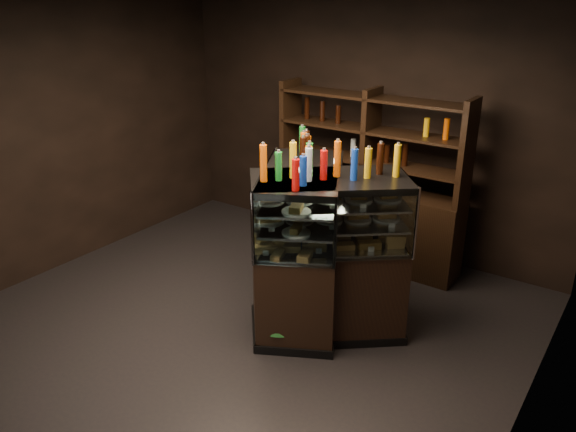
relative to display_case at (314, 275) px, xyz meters
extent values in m
plane|color=black|center=(-0.55, -0.54, -0.50)|extent=(5.00, 5.00, 0.00)
cube|color=black|center=(-0.55, 1.96, 1.00)|extent=(5.00, 0.02, 3.00)
cube|color=black|center=(1.95, -0.54, 1.00)|extent=(0.02, 5.00, 3.00)
cube|color=black|center=(-3.05, -0.54, 1.00)|extent=(0.02, 5.00, 3.00)
cube|color=black|center=(0.16, -0.03, -0.06)|extent=(1.46, 1.37, 0.88)
cube|color=black|center=(0.16, -0.03, -0.46)|extent=(1.50, 1.41, 0.08)
cube|color=black|center=(0.16, -0.03, 0.96)|extent=(1.46, 1.37, 0.06)
cube|color=silver|center=(0.16, -0.03, 0.38)|extent=(1.39, 1.29, 0.02)
cube|color=silver|center=(0.16, -0.03, 0.59)|extent=(1.39, 1.29, 0.02)
cube|color=silver|center=(0.16, -0.03, 0.78)|extent=(1.39, 1.29, 0.02)
cube|color=white|center=(0.38, -0.30, 0.68)|extent=(1.04, 0.86, 0.62)
cylinder|color=silver|center=(0.89, 0.14, 0.68)|extent=(0.03, 0.03, 0.64)
cylinder|color=silver|center=(-0.15, -0.72, 0.68)|extent=(0.03, 0.03, 0.64)
cube|color=black|center=(-0.16, 0.03, -0.06)|extent=(1.21, 1.50, 0.88)
cube|color=black|center=(-0.16, 0.03, -0.46)|extent=(1.25, 1.54, 0.08)
cube|color=black|center=(-0.16, 0.03, 0.96)|extent=(1.21, 1.50, 0.06)
cube|color=silver|center=(-0.16, 0.03, 0.38)|extent=(1.14, 1.43, 0.02)
cube|color=silver|center=(-0.16, 0.03, 0.59)|extent=(1.14, 1.43, 0.02)
cube|color=silver|center=(-0.16, 0.03, 0.78)|extent=(1.14, 1.43, 0.02)
cube|color=white|center=(-0.46, -0.13, 0.68)|extent=(0.63, 1.19, 0.62)
cylinder|color=silver|center=(-0.15, -0.72, 0.68)|extent=(0.03, 0.03, 0.64)
cylinder|color=silver|center=(-0.77, 0.47, 0.68)|extent=(0.03, 0.03, 0.64)
cube|color=#B0873F|center=(-0.25, -0.41, 0.42)|extent=(0.20, 0.18, 0.06)
cube|color=#B0873F|center=(-0.08, -0.27, 0.42)|extent=(0.20, 0.18, 0.06)
cube|color=#B0873F|center=(0.09, -0.13, 0.42)|extent=(0.20, 0.18, 0.06)
cube|color=#B0873F|center=(0.27, 0.02, 0.42)|extent=(0.20, 0.18, 0.06)
cube|color=#B0873F|center=(0.44, 0.16, 0.42)|extent=(0.20, 0.18, 0.06)
cube|color=#B0873F|center=(0.62, 0.30, 0.42)|extent=(0.20, 0.18, 0.06)
cylinder|color=white|center=(-0.23, -0.35, 0.61)|extent=(0.24, 0.24, 0.02)
cube|color=#B0873F|center=(-0.23, -0.35, 0.64)|extent=(0.18, 0.17, 0.05)
cylinder|color=white|center=(-0.04, -0.19, 0.61)|extent=(0.24, 0.24, 0.02)
cube|color=#B0873F|center=(-0.04, -0.19, 0.64)|extent=(0.18, 0.17, 0.05)
cylinder|color=white|center=(0.16, -0.03, 0.61)|extent=(0.24, 0.24, 0.02)
cube|color=#B0873F|center=(0.16, -0.03, 0.64)|extent=(0.18, 0.17, 0.05)
cylinder|color=white|center=(0.36, 0.13, 0.61)|extent=(0.24, 0.24, 0.02)
cube|color=#B0873F|center=(0.36, 0.13, 0.64)|extent=(0.18, 0.17, 0.05)
cylinder|color=white|center=(0.55, 0.29, 0.61)|extent=(0.24, 0.24, 0.02)
cube|color=#B0873F|center=(0.55, 0.29, 0.64)|extent=(0.18, 0.17, 0.05)
cylinder|color=white|center=(-0.23, -0.35, 0.79)|extent=(0.24, 0.24, 0.02)
cube|color=#B0873F|center=(-0.23, -0.35, 0.83)|extent=(0.18, 0.17, 0.05)
cylinder|color=white|center=(-0.04, -0.19, 0.79)|extent=(0.24, 0.24, 0.02)
cube|color=#B0873F|center=(-0.04, -0.19, 0.83)|extent=(0.18, 0.17, 0.05)
cylinder|color=white|center=(0.16, -0.03, 0.79)|extent=(0.24, 0.24, 0.02)
cube|color=#B0873F|center=(0.16, -0.03, 0.83)|extent=(0.18, 0.17, 0.05)
cylinder|color=white|center=(0.36, 0.13, 0.79)|extent=(0.24, 0.24, 0.02)
cube|color=#B0873F|center=(0.36, 0.13, 0.83)|extent=(0.18, 0.17, 0.05)
cylinder|color=white|center=(0.55, 0.29, 0.79)|extent=(0.24, 0.24, 0.02)
cube|color=#B0873F|center=(0.55, 0.29, 0.83)|extent=(0.18, 0.17, 0.05)
cube|color=#B0873F|center=(-0.45, 0.52, 0.42)|extent=(0.16, 0.20, 0.06)
cube|color=#B0873F|center=(-0.34, 0.32, 0.42)|extent=(0.16, 0.20, 0.06)
cube|color=#B0873F|center=(-0.24, 0.12, 0.42)|extent=(0.16, 0.20, 0.06)
cube|color=#B0873F|center=(-0.14, -0.08, 0.42)|extent=(0.16, 0.20, 0.06)
cube|color=#B0873F|center=(-0.03, -0.28, 0.42)|extent=(0.16, 0.20, 0.06)
cube|color=#B0873F|center=(0.07, -0.48, 0.42)|extent=(0.16, 0.20, 0.06)
cylinder|color=white|center=(-0.39, 0.49, 0.61)|extent=(0.24, 0.24, 0.02)
cube|color=#B0873F|center=(-0.39, 0.49, 0.64)|extent=(0.15, 0.19, 0.05)
cylinder|color=white|center=(-0.28, 0.26, 0.61)|extent=(0.24, 0.24, 0.02)
cube|color=#B0873F|center=(-0.28, 0.26, 0.64)|extent=(0.15, 0.19, 0.05)
cylinder|color=white|center=(-0.16, 0.03, 0.61)|extent=(0.24, 0.24, 0.02)
cube|color=#B0873F|center=(-0.16, 0.03, 0.64)|extent=(0.15, 0.19, 0.05)
cylinder|color=white|center=(-0.04, -0.19, 0.61)|extent=(0.24, 0.24, 0.02)
cube|color=#B0873F|center=(-0.04, -0.19, 0.64)|extent=(0.15, 0.19, 0.05)
cylinder|color=white|center=(0.08, -0.42, 0.61)|extent=(0.24, 0.24, 0.02)
cube|color=#B0873F|center=(0.08, -0.42, 0.64)|extent=(0.15, 0.19, 0.05)
cylinder|color=white|center=(-0.39, 0.49, 0.79)|extent=(0.24, 0.24, 0.02)
cube|color=#B0873F|center=(-0.39, 0.49, 0.83)|extent=(0.15, 0.19, 0.05)
cylinder|color=white|center=(-0.28, 0.26, 0.79)|extent=(0.24, 0.24, 0.02)
cube|color=#B0873F|center=(-0.28, 0.26, 0.83)|extent=(0.15, 0.19, 0.05)
cylinder|color=white|center=(-0.16, 0.03, 0.79)|extent=(0.24, 0.24, 0.02)
cube|color=#B0873F|center=(-0.16, 0.03, 0.83)|extent=(0.15, 0.19, 0.05)
cylinder|color=white|center=(-0.04, -0.19, 0.79)|extent=(0.24, 0.24, 0.02)
cube|color=#B0873F|center=(-0.04, -0.19, 0.83)|extent=(0.15, 0.19, 0.05)
cylinder|color=white|center=(0.08, -0.42, 0.79)|extent=(0.24, 0.24, 0.02)
cube|color=#B0873F|center=(0.08, -0.42, 0.83)|extent=(0.15, 0.19, 0.05)
cylinder|color=black|center=(-0.28, -0.39, 1.13)|extent=(0.06, 0.06, 0.28)
cylinder|color=silver|center=(-0.28, -0.39, 1.28)|extent=(0.03, 0.03, 0.02)
cylinder|color=#D8590A|center=(-0.18, -0.31, 1.13)|extent=(0.06, 0.06, 0.28)
cylinder|color=silver|center=(-0.18, -0.31, 1.28)|extent=(0.03, 0.03, 0.02)
cylinder|color=silver|center=(-0.08, -0.23, 1.13)|extent=(0.06, 0.06, 0.28)
cylinder|color=silver|center=(-0.08, -0.23, 1.28)|extent=(0.03, 0.03, 0.02)
cylinder|color=#0F38B2|center=(0.01, -0.15, 1.13)|extent=(0.06, 0.06, 0.28)
cylinder|color=silver|center=(0.01, -0.15, 1.28)|extent=(0.03, 0.03, 0.02)
cylinder|color=#147223|center=(0.11, -0.07, 1.13)|extent=(0.06, 0.06, 0.28)
cylinder|color=silver|center=(0.11, -0.07, 1.28)|extent=(0.03, 0.03, 0.02)
cylinder|color=#B20C0A|center=(0.21, 0.01, 1.13)|extent=(0.06, 0.06, 0.28)
cylinder|color=silver|center=(0.21, 0.01, 1.28)|extent=(0.03, 0.03, 0.02)
cylinder|color=yellow|center=(0.30, 0.09, 1.13)|extent=(0.06, 0.06, 0.28)
cylinder|color=silver|center=(0.30, 0.09, 1.28)|extent=(0.03, 0.03, 0.02)
cylinder|color=black|center=(0.40, 0.17, 1.13)|extent=(0.06, 0.06, 0.28)
cylinder|color=silver|center=(0.40, 0.17, 1.28)|extent=(0.03, 0.03, 0.02)
cylinder|color=#D8590A|center=(0.50, 0.25, 1.13)|extent=(0.06, 0.06, 0.28)
cylinder|color=silver|center=(0.50, 0.25, 1.28)|extent=(0.03, 0.03, 0.02)
cylinder|color=silver|center=(0.59, 0.33, 1.13)|extent=(0.06, 0.06, 0.28)
cylinder|color=silver|center=(0.59, 0.33, 1.28)|extent=(0.03, 0.03, 0.02)
cylinder|color=black|center=(-0.42, 0.53, 1.13)|extent=(0.06, 0.06, 0.28)
cylinder|color=silver|center=(-0.42, 0.53, 1.28)|extent=(0.03, 0.03, 0.02)
cylinder|color=#D8590A|center=(-0.36, 0.42, 1.13)|extent=(0.06, 0.06, 0.28)
cylinder|color=silver|center=(-0.36, 0.42, 1.28)|extent=(0.03, 0.03, 0.02)
cylinder|color=silver|center=(-0.30, 0.31, 1.13)|extent=(0.06, 0.06, 0.28)
cylinder|color=silver|center=(-0.30, 0.31, 1.28)|extent=(0.03, 0.03, 0.02)
cylinder|color=#0F38B2|center=(-0.25, 0.20, 1.13)|extent=(0.06, 0.06, 0.28)
cylinder|color=silver|center=(-0.25, 0.20, 1.28)|extent=(0.03, 0.03, 0.02)
cylinder|color=#147223|center=(-0.19, 0.09, 1.13)|extent=(0.06, 0.06, 0.28)
cylinder|color=silver|center=(-0.19, 0.09, 1.28)|extent=(0.03, 0.03, 0.02)
cylinder|color=#B20C0A|center=(-0.13, -0.02, 1.13)|extent=(0.06, 0.06, 0.28)
cylinder|color=silver|center=(-0.13, -0.02, 1.28)|extent=(0.03, 0.03, 0.02)
cylinder|color=yellow|center=(-0.07, -0.13, 1.13)|extent=(0.06, 0.06, 0.28)
cylinder|color=silver|center=(-0.07, -0.13, 1.28)|extent=(0.03, 0.03, 0.02)
cylinder|color=black|center=(-0.01, -0.24, 1.13)|extent=(0.06, 0.06, 0.28)
cylinder|color=silver|center=(-0.01, -0.24, 1.28)|extent=(0.03, 0.03, 0.02)
cylinder|color=#D8590A|center=(0.04, -0.35, 1.13)|extent=(0.06, 0.06, 0.28)
cylinder|color=silver|center=(0.04, -0.35, 1.28)|extent=(0.03, 0.03, 0.02)
cylinder|color=silver|center=(0.10, -0.46, 1.13)|extent=(0.06, 0.06, 0.28)
cylinder|color=silver|center=(0.10, -0.46, 1.28)|extent=(0.03, 0.03, 0.02)
cylinder|color=black|center=(-0.05, -0.48, -0.41)|extent=(0.24, 0.24, 0.18)
cone|color=#185522|center=(-0.05, -0.48, -0.07)|extent=(0.36, 0.36, 0.51)
cone|color=#185522|center=(-0.05, -0.48, 0.10)|extent=(0.28, 0.28, 0.35)
cube|color=black|center=(-0.24, 1.51, -0.05)|extent=(2.21, 0.44, 0.90)
cube|color=black|center=(-1.31, 1.53, 0.95)|extent=(0.06, 0.38, 1.10)
cube|color=black|center=(-0.24, 1.51, 0.95)|extent=(0.06, 0.38, 1.10)
cube|color=black|center=(0.83, 1.50, 0.95)|extent=(0.06, 0.38, 1.10)
cube|color=black|center=(-0.24, 1.51, 0.70)|extent=(2.16, 0.40, 0.03)
cube|color=black|center=(-0.24, 1.51, 1.05)|extent=(2.16, 0.40, 0.03)
cube|color=black|center=(-0.24, 1.51, 1.40)|extent=(2.16, 0.40, 0.03)
cylinder|color=black|center=(-1.08, 1.52, 0.82)|extent=(0.06, 0.06, 0.22)
cylinder|color=#D8590A|center=(-0.87, 1.52, 0.82)|extent=(0.06, 0.06, 0.22)
cylinder|color=silver|center=(-0.66, 1.52, 0.82)|extent=(0.06, 0.06, 0.22)
cylinder|color=#0F38B2|center=(-0.45, 1.52, 0.82)|extent=(0.06, 0.06, 0.22)
cylinder|color=#147223|center=(-0.24, 1.51, 0.82)|extent=(0.06, 0.06, 0.22)
cylinder|color=#B20C0A|center=(-0.03, 1.51, 0.82)|extent=(0.06, 0.06, 0.22)
cylinder|color=yellow|center=(0.18, 1.51, 0.82)|extent=(0.06, 0.06, 0.22)
cylinder|color=black|center=(0.39, 1.51, 0.82)|extent=(0.06, 0.06, 0.22)
cylinder|color=#D8590A|center=(0.60, 1.50, 0.82)|extent=(0.06, 0.06, 0.22)
camera|label=1|loc=(2.43, -3.94, 2.48)|focal=35.00mm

